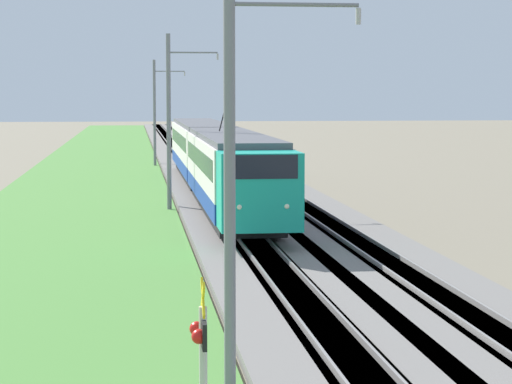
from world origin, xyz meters
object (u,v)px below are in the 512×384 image
at_px(passenger_train, 214,157).
at_px(catenary_mast_far, 155,112).
at_px(catenary_mast_near, 233,174).
at_px(catenary_mast_mid, 170,120).
at_px(crossing_signal_near, 202,374).

xyz_separation_m(passenger_train, catenary_mast_far, (25.55, 2.57, 1.99)).
height_order(catenary_mast_near, catenary_mast_mid, catenary_mast_mid).
relative_size(catenary_mast_mid, catenary_mast_far, 1.02).
xyz_separation_m(catenary_mast_near, catenary_mast_far, (61.08, 0.00, 0.09)).
relative_size(passenger_train, crossing_signal_near, 12.21).
height_order(catenary_mast_near, catenary_mast_far, catenary_mast_far).
xyz_separation_m(passenger_train, catenary_mast_near, (-35.53, 2.57, 1.90)).
xyz_separation_m(catenary_mast_mid, catenary_mast_far, (30.54, -0.00, -0.11)).
relative_size(passenger_train, catenary_mast_near, 4.85).
height_order(passenger_train, catenary_mast_near, catenary_mast_near).
bearing_deg(passenger_train, catenary_mast_mid, -27.30).
height_order(catenary_mast_mid, catenary_mast_far, catenary_mast_mid).
bearing_deg(passenger_train, crossing_signal_near, -4.94).
xyz_separation_m(crossing_signal_near, catenary_mast_mid, (35.74, -0.94, 2.47)).
bearing_deg(catenary_mast_mid, catenary_mast_far, -0.00).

